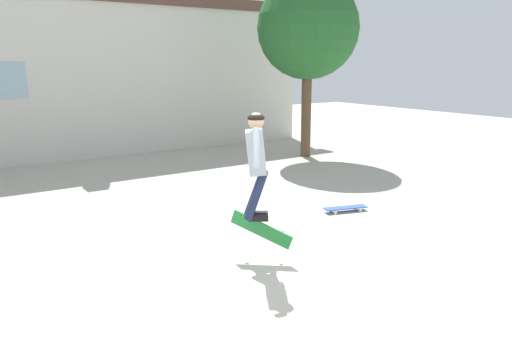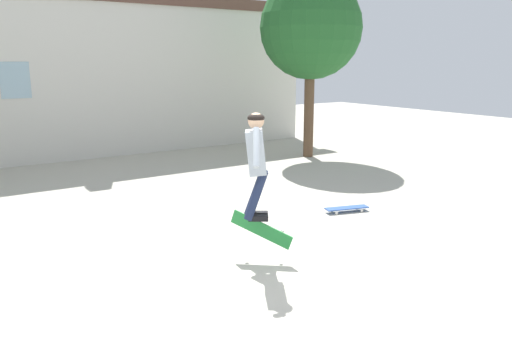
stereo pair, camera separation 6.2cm
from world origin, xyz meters
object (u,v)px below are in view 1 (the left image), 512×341
Objects in this scene: skateboard_resting at (345,208)px; skateboard_flipping at (261,229)px; tree_right at (308,29)px; skater at (256,157)px.

skateboard_flipping is at bearing -142.23° from skateboard_resting.
tree_right reaches higher than skateboard_resting.
tree_right is 8.29m from skateboard_flipping.
skater reaches higher than skateboard_flipping.
skater is at bearing -128.80° from skateboard_flipping.
skateboard_resting is (-2.85, -4.55, -3.44)m from tree_right.
skateboard_flipping is 2.72m from skateboard_resting.
skater is 1.01m from skateboard_flipping.
skater is (-5.45, -5.51, -2.07)m from tree_right.
tree_right is at bearing 74.62° from skateboard_resting.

